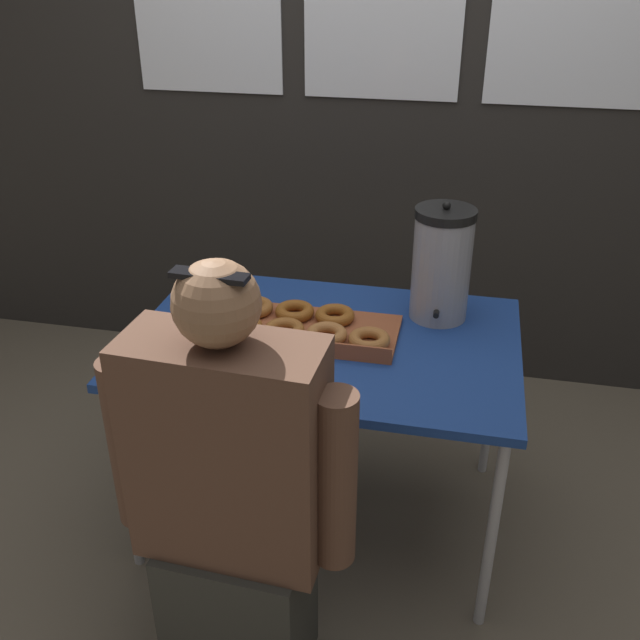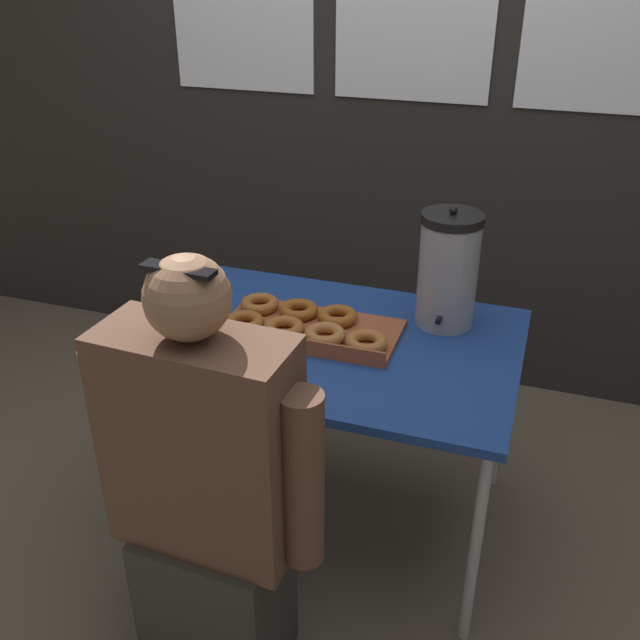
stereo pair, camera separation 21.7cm
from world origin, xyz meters
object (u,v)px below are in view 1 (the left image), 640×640
Objects in this scene: donut_box at (304,326)px; person_seated at (232,505)px; coffee_urn at (442,264)px; cell_phone at (145,367)px.

donut_box is 0.47× the size of person_seated.
coffee_urn is 1.00m from person_seated.
coffee_urn is 0.96m from cell_phone.
coffee_urn is at bearing 23.28° from cell_phone.
person_seated is at bearing -51.80° from cell_phone.
donut_box is 0.50m from cell_phone.
cell_phone is 0.52m from person_seated.
cell_phone is 0.12× the size of person_seated.
coffee_urn is 2.67× the size of cell_phone.
cell_phone is at bearing -147.73° from coffee_urn.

